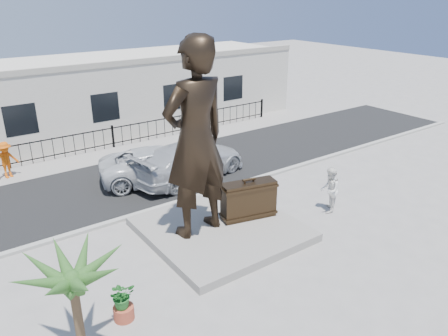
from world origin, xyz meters
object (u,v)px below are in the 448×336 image
Objects in this scene: suitcase at (249,200)px; tourist at (330,190)px; statue at (196,140)px; car_white at (161,164)px.

suitcase is 1.10× the size of tourist.
tourist reaches higher than suitcase.
statue is 6.27m from car_white.
suitcase is at bearing 165.63° from statue.
statue reaches higher than suitcase.
statue is 3.43m from suitcase.
car_white is (-3.96, 6.71, -0.14)m from tourist.
suitcase is 0.36× the size of car_white.
car_white is at bearing -111.27° from statue.
tourist is at bearing -131.55° from car_white.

